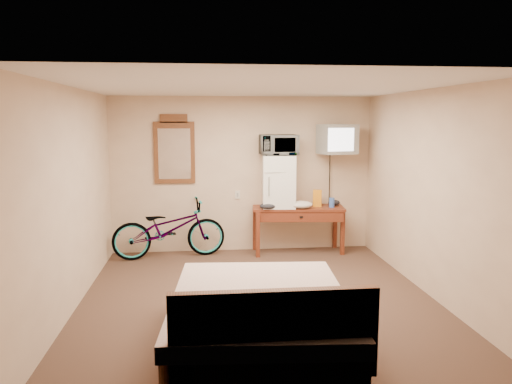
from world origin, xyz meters
TOP-DOWN VIEW (x-y plane):
  - room at (-0.00, 0.00)m, footprint 4.60×4.64m
  - desk at (0.88, 2.00)m, footprint 1.50×0.70m
  - mini_fridge at (0.55, 2.04)m, footprint 0.54×0.52m
  - microwave at (0.55, 2.04)m, footprint 0.60×0.43m
  - snack_bag at (1.18, 2.02)m, footprint 0.15×0.11m
  - blue_cup at (1.40, 1.92)m, footprint 0.09×0.09m
  - cloth_cream at (0.89, 1.88)m, footprint 0.38×0.29m
  - cloth_dark_a at (0.37, 1.86)m, footprint 0.26×0.20m
  - cloth_dark_b at (1.48, 2.11)m, footprint 0.19×0.16m
  - crt_television at (1.49, 2.02)m, footprint 0.62×0.65m
  - wall_mirror at (-1.08, 2.27)m, footprint 0.64×0.04m
  - bicycle at (-1.17, 1.94)m, footprint 1.81×0.88m
  - bed at (-0.13, -1.37)m, footprint 1.75×2.23m

SIDE VIEW (x-z plane):
  - bed at x=-0.13m, z-range -0.16..0.74m
  - bicycle at x=-1.17m, z-range 0.00..0.91m
  - desk at x=0.88m, z-range 0.26..1.01m
  - cloth_dark_b at x=1.48m, z-range 0.75..0.84m
  - cloth_dark_a at x=0.37m, z-range 0.75..0.85m
  - cloth_cream at x=0.89m, z-range 0.75..0.87m
  - blue_cup at x=1.40m, z-range 0.75..0.90m
  - snack_bag at x=1.18m, z-range 0.75..1.02m
  - mini_fridge at x=0.55m, z-range 0.75..1.58m
  - room at x=0.00m, z-range 0.00..2.50m
  - wall_mirror at x=-1.08m, z-range 1.11..2.20m
  - microwave at x=0.55m, z-range 1.58..1.90m
  - crt_television at x=1.49m, z-range 1.59..2.06m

